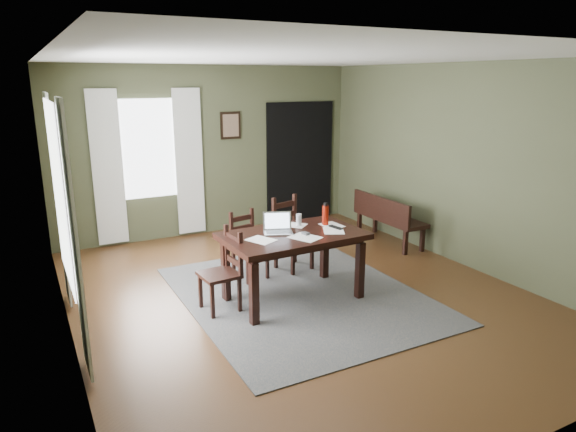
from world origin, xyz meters
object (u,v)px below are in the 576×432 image
dining_table (293,242)px  chair_back_right (291,234)px  chair_back_left (248,246)px  laptop (278,227)px  bench (387,215)px  chair_end (223,271)px  water_bottle (325,215)px

dining_table → chair_back_right: 1.03m
chair_back_left → laptop: bearing=-97.4°
chair_back_right → laptop: size_ratio=2.46×
dining_table → chair_back_right: bearing=61.0°
chair_back_right → bench: 1.84m
chair_end → chair_back_left: bearing=135.8°
chair_back_right → bench: (1.82, 0.28, -0.03)m
laptop → bench: bearing=44.6°
water_bottle → chair_back_right: bearing=93.6°
water_bottle → bench: bearing=30.5°
chair_end → chair_back_left: (0.61, 0.74, -0.02)m
chair_back_right → laptop: bearing=-140.8°
dining_table → chair_back_left: size_ratio=1.85×
water_bottle → chair_end: bearing=-179.1°
chair_back_right → chair_end: bearing=-161.5°
chair_end → laptop: size_ratio=2.31×
dining_table → chair_back_right: (0.46, 0.90, -0.22)m
bench → laptop: size_ratio=3.38×
chair_back_left → water_bottle: (0.70, -0.72, 0.49)m
water_bottle → laptop: bearing=179.9°
chair_back_left → dining_table: bearing=-89.7°
chair_end → bench: bearing=104.6°
chair_end → bench: size_ratio=0.68×
chair_end → dining_table: bearing=77.8°
chair_back_left → bench: chair_back_left is taller
chair_back_right → chair_back_left: bearing=171.0°
laptop → chair_end: bearing=-157.1°
chair_back_right → water_bottle: size_ratio=3.57×
water_bottle → chair_back_left: bearing=134.3°
chair_back_left → bench: 2.49m
laptop → water_bottle: bearing=21.1°
chair_end → laptop: bearing=87.3°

